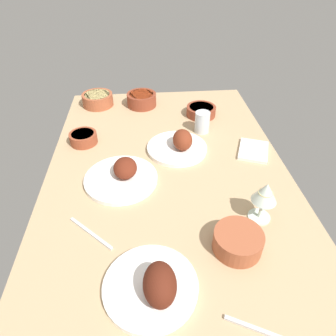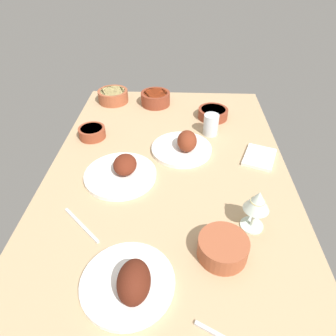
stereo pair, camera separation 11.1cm
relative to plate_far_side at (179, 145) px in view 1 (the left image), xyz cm
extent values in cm
cube|color=tan|center=(-13.94, 5.74, -4.54)|extent=(140.00, 90.00, 4.00)
cylinder|color=white|center=(0.26, 0.83, -1.74)|extent=(24.46, 24.46, 1.60)
ellipsoid|color=maroon|center=(-0.40, -1.25, 2.64)|extent=(10.36, 7.81, 7.79)
cylinder|color=white|center=(-17.24, 22.93, -1.74)|extent=(26.20, 26.20, 1.60)
ellipsoid|color=#602314|center=(-15.88, 21.16, 2.06)|extent=(10.24, 8.41, 6.52)
cylinder|color=white|center=(-59.52, 14.02, -1.74)|extent=(24.08, 24.08, 1.60)
ellipsoid|color=#511E11|center=(-62.06, 11.77, 3.10)|extent=(11.42, 8.09, 8.77)
cylinder|color=brown|center=(28.35, -13.87, -0.26)|extent=(13.99, 13.99, 4.57)
cylinder|color=white|center=(28.35, -13.87, 1.53)|extent=(11.48, 11.48, 1.00)
cylinder|color=brown|center=(41.25, 14.47, 0.66)|extent=(14.73, 14.73, 6.41)
cylinder|color=#9E3314|center=(41.25, 14.47, 3.37)|extent=(12.08, 12.08, 1.00)
cylinder|color=#A35133|center=(-49.45, -10.71, 0.45)|extent=(13.83, 13.83, 5.98)
cylinder|color=brown|center=(-49.45, -10.71, 2.94)|extent=(11.34, 11.34, 1.00)
cylinder|color=#A35133|center=(43.52, 36.73, 0.51)|extent=(15.33, 15.33, 6.10)
cylinder|color=#D6BC70|center=(43.52, 36.73, 3.06)|extent=(12.57, 12.57, 1.00)
cylinder|color=brown|center=(8.83, 39.46, -0.25)|extent=(11.36, 11.36, 4.58)
cylinder|color=#4C192D|center=(8.83, 39.46, 1.54)|extent=(9.31, 9.31, 1.00)
cylinder|color=silver|center=(-38.68, -20.81, -2.29)|extent=(7.00, 7.00, 0.50)
cylinder|color=silver|center=(-38.68, -20.81, 1.46)|extent=(1.00, 1.00, 7.00)
cone|color=silver|center=(-38.68, -20.81, 8.21)|extent=(7.60, 7.60, 6.50)
cylinder|color=beige|center=(-38.68, -20.81, 6.76)|extent=(4.18, 4.18, 2.80)
cylinder|color=silver|center=(13.72, -11.69, 2.11)|extent=(6.50, 6.50, 9.31)
cube|color=white|center=(-3.74, -29.92, -1.94)|extent=(17.93, 15.87, 1.20)
cube|color=silver|center=(-72.32, -10.57, -2.14)|extent=(8.58, 16.02, 0.80)
cube|color=silver|center=(-40.88, 31.02, -2.14)|extent=(13.07, 13.82, 0.80)
camera|label=1|loc=(-100.24, 13.11, 68.35)|focal=32.15mm
camera|label=2|loc=(-100.47, 2.06, 68.35)|focal=32.15mm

